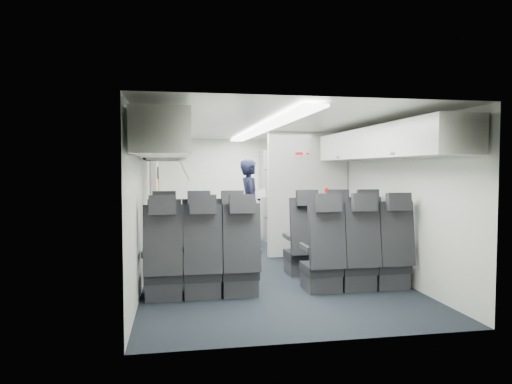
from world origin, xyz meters
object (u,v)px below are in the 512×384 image
object	(u,v)px
boarding_door	(155,200)
flight_attendant	(250,204)
seat_row_mid	(282,261)
seat_row_front	(268,248)
carry_on_bag	(169,150)
galley_unit	(281,195)

from	to	relation	value
boarding_door	flight_attendant	distance (m)	1.76
seat_row_mid	seat_row_front	bearing A→B (deg)	90.00
seat_row_mid	boarding_door	world-z (taller)	boarding_door
carry_on_bag	seat_row_front	bearing A→B (deg)	-0.43
seat_row_front	seat_row_mid	xyz separation A→B (m)	(0.00, -0.90, 0.00)
boarding_door	flight_attendant	size ratio (longest dim) A/B	1.09
flight_attendant	carry_on_bag	bearing A→B (deg)	147.14
boarding_door	carry_on_bag	world-z (taller)	carry_on_bag
galley_unit	boarding_door	distance (m)	2.84
seat_row_front	carry_on_bag	world-z (taller)	carry_on_bag
galley_unit	boarding_door	size ratio (longest dim) A/B	1.02
carry_on_bag	galley_unit	bearing A→B (deg)	50.55
galley_unit	carry_on_bag	distance (m)	4.16
seat_row_front	boarding_door	size ratio (longest dim) A/B	1.79
boarding_door	carry_on_bag	distance (m)	2.36
seat_row_front	carry_on_bag	distance (m)	1.93
seat_row_front	flight_attendant	xyz separation A→B (m)	(0.12, 2.24, 0.45)
galley_unit	boarding_door	bearing A→B (deg)	-155.72
flight_attendant	seat_row_front	bearing A→B (deg)	176.19
seat_row_mid	boarding_door	distance (m)	3.45
seat_row_mid	flight_attendant	world-z (taller)	flight_attendant
seat_row_front	seat_row_mid	size ratio (longest dim) A/B	1.00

